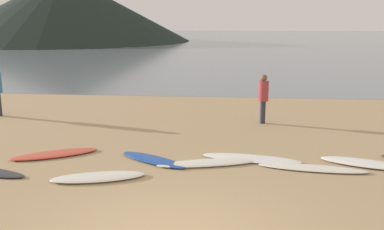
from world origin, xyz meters
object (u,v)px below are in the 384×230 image
Objects in this scene: surfboard_5 at (209,163)px; person_0 at (263,95)px; surfboard_3 at (98,177)px; surfboard_4 at (153,160)px; surfboard_7 at (312,168)px; surfboard_2 at (55,154)px; surfboard_6 at (251,158)px; surfboard_8 at (365,163)px.

person_0 is (1.49, 4.05, 0.89)m from surfboard_5.
surfboard_4 is (0.94, 1.22, -0.01)m from surfboard_3.
surfboard_7 is (4.56, 0.99, -0.01)m from surfboard_3.
surfboard_3 is 1.25× the size of person_0.
surfboard_2 is at bearing 160.73° from surfboard_5.
surfboard_6 is 3.78m from person_0.
person_0 is (-0.80, 4.19, 0.89)m from surfboard_7.
surfboard_5 is 1.04× the size of surfboard_6.
surfboard_2 is at bearing -168.94° from surfboard_6.
surfboard_8 is (3.54, 0.26, 0.01)m from surfboard_5.
surfboard_8 is 4.39m from person_0.
person_0 is at bearing 37.80° from surfboard_3.
surfboard_2 is at bearing 121.28° from surfboard_3.
surfboard_3 is at bearing -168.59° from surfboard_5.
surfboard_5 is at bearing -156.49° from surfboard_8.
surfboard_7 is at bearing -3.99° from surfboard_3.
surfboard_8 is at bearing 33.40° from surfboard_4.
person_0 is at bearing 91.46° from surfboard_6.
surfboard_7 is 1.22× the size of surfboard_8.
surfboard_8 is (1.25, 0.40, 0.01)m from surfboard_7.
surfboard_5 is at bearing -147.66° from surfboard_6.
surfboard_8 is at bearing 6.34° from surfboard_6.
surfboard_3 is 0.82× the size of surfboard_7.
surfboard_6 is (3.24, 1.53, -0.02)m from surfboard_3.
surfboard_3 is at bearing -145.08° from surfboard_6.
person_0 is (3.76, 5.17, 0.88)m from surfboard_3.
person_0 reaches higher than surfboard_5.
surfboard_3 is 4.67m from surfboard_7.
surfboard_5 is 2.30m from surfboard_7.
surfboard_4 is at bearing 160.94° from surfboard_5.
surfboard_2 reaches higher than surfboard_4.
surfboard_4 is at bearing -162.68° from surfboard_6.
surfboard_2 reaches higher than surfboard_7.
surfboard_4 is 0.81× the size of surfboard_6.
surfboard_5 is at bearing -55.01° from person_0.
surfboard_4 is 4.94m from person_0.
surfboard_5 is 1.25× the size of surfboard_8.
surfboard_6 is (4.78, 0.12, -0.01)m from surfboard_2.
surfboard_4 is at bearing -176.68° from surfboard_7.
surfboard_6 is at bearing 39.17° from surfboard_4.
surfboard_5 is 1.05m from surfboard_6.
surfboard_7 reaches higher than surfboard_6.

